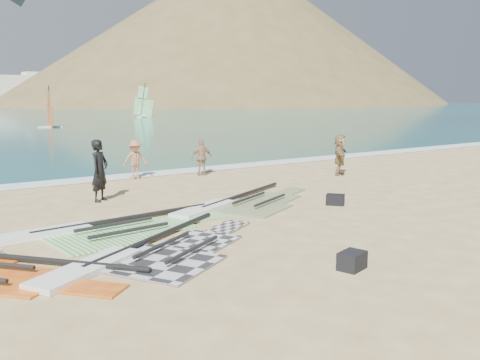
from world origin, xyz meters
TOP-DOWN VIEW (x-y plane):
  - ground at (0.00, 0.00)m, footprint 300.00×300.00m
  - surf_line at (0.00, 12.30)m, footprint 300.00×1.20m
  - headland_main at (85.00, 130.00)m, footprint 143.00×143.00m
  - headland_minor at (120.00, 140.00)m, footprint 70.00×70.00m
  - rig_grey at (-2.98, 1.74)m, footprint 6.19×4.40m
  - rig_green at (-3.23, 4.31)m, footprint 6.48×2.73m
  - rig_orange at (1.63, 5.04)m, footprint 6.06×3.98m
  - gear_bag_near at (0.08, -1.27)m, footprint 0.66×0.55m
  - gear_bag_far at (4.14, 3.40)m, footprint 0.65×0.67m
  - person_wetsuit at (-1.74, 8.05)m, footprint 0.87×0.83m
  - beachgoer_mid at (0.94, 11.50)m, footprint 1.10×0.71m
  - beachgoer_back at (3.67, 10.92)m, footprint 0.96×0.53m
  - beachgoer_right at (8.54, 7.72)m, footprint 1.55×1.45m
  - windsurfer_centre at (6.54, 45.92)m, footprint 2.31×2.79m
  - windsurfer_right at (23.22, 61.17)m, footprint 2.52×2.54m

SIDE VIEW (x-z plane):
  - ground at x=0.00m, z-range 0.00..0.00m
  - surf_line at x=0.00m, z-range -0.02..0.02m
  - headland_main at x=85.00m, z-range -22.50..22.50m
  - headland_minor at x=120.00m, z-range -14.00..14.00m
  - rig_orange at x=1.63m, z-range -0.05..0.15m
  - rig_grey at x=-2.98m, z-range -0.05..0.15m
  - rig_green at x=-3.23m, z-range -0.05..0.15m
  - gear_bag_far at x=4.14m, z-range 0.00..0.33m
  - gear_bag_near at x=0.08m, z-range 0.00..0.36m
  - beachgoer_back at x=3.67m, z-range 0.00..1.55m
  - beachgoer_mid at x=0.94m, z-range 0.00..1.60m
  - beachgoer_right at x=8.54m, z-range 0.00..1.74m
  - person_wetsuit at x=-1.74m, z-range 0.00..2.00m
  - windsurfer_centre at x=6.54m, z-range -0.85..3.31m
  - windsurfer_right at x=23.22m, z-range -1.03..3.78m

